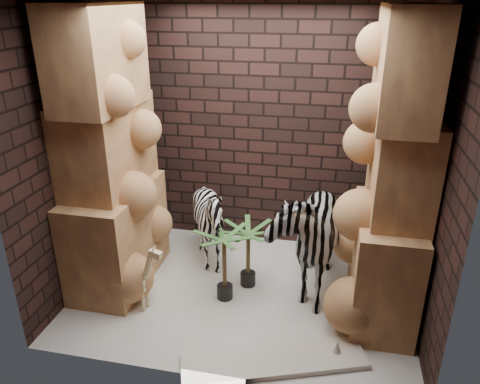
% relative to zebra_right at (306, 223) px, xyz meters
% --- Properties ---
extents(floor, '(3.50, 3.50, 0.00)m').
position_rel_zebra_right_xyz_m(floor, '(-0.63, -0.30, -0.77)').
color(floor, beige).
rests_on(floor, ground).
extents(wall_back, '(3.50, 0.00, 3.50)m').
position_rel_zebra_right_xyz_m(wall_back, '(-0.63, 0.95, 0.73)').
color(wall_back, black).
rests_on(wall_back, ground).
extents(wall_front, '(3.50, 0.00, 3.50)m').
position_rel_zebra_right_xyz_m(wall_front, '(-0.63, -1.55, 0.73)').
color(wall_front, black).
rests_on(wall_front, ground).
extents(wall_left, '(0.00, 3.00, 3.00)m').
position_rel_zebra_right_xyz_m(wall_left, '(-2.38, -0.30, 0.73)').
color(wall_left, black).
rests_on(wall_left, ground).
extents(wall_right, '(0.00, 3.00, 3.00)m').
position_rel_zebra_right_xyz_m(wall_right, '(1.12, -0.30, 0.73)').
color(wall_right, black).
rests_on(wall_right, ground).
extents(rock_pillar_left, '(0.68, 1.30, 3.00)m').
position_rel_zebra_right_xyz_m(rock_pillar_left, '(-2.03, -0.30, 0.73)').
color(rock_pillar_left, tan).
rests_on(rock_pillar_left, floor).
extents(rock_pillar_right, '(0.58, 1.25, 3.00)m').
position_rel_zebra_right_xyz_m(rock_pillar_right, '(0.79, -0.30, 0.73)').
color(rock_pillar_right, tan).
rests_on(rock_pillar_right, floor).
extents(zebra_right, '(0.70, 1.30, 1.53)m').
position_rel_zebra_right_xyz_m(zebra_right, '(0.00, 0.00, 0.00)').
color(zebra_right, white).
rests_on(zebra_right, floor).
extents(zebra_left, '(1.19, 1.33, 1.00)m').
position_rel_zebra_right_xyz_m(zebra_left, '(-1.11, 0.18, -0.27)').
color(zebra_left, white).
rests_on(zebra_left, floor).
extents(giraffe_toy, '(0.42, 0.20, 0.79)m').
position_rel_zebra_right_xyz_m(giraffe_toy, '(-1.64, -0.77, -0.37)').
color(giraffe_toy, '#FFEDAD').
rests_on(giraffe_toy, floor).
extents(palm_front, '(0.36, 0.36, 0.74)m').
position_rel_zebra_right_xyz_m(palm_front, '(-0.59, -0.14, -0.40)').
color(palm_front, '#1F4A1C').
rests_on(palm_front, floor).
extents(palm_back, '(0.36, 0.36, 0.80)m').
position_rel_zebra_right_xyz_m(palm_back, '(-0.79, -0.43, -0.37)').
color(palm_back, '#1F4A1C').
rests_on(palm_back, floor).
extents(surfboard, '(1.67, 0.94, 0.05)m').
position_rel_zebra_right_xyz_m(surfboard, '(-0.14, -1.27, -0.74)').
color(surfboard, beige).
rests_on(surfboard, floor).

